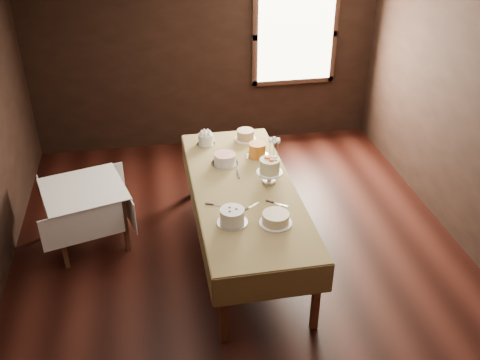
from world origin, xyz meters
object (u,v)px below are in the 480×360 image
(cake_meringue, at_px, (206,140))
(cake_flowers, at_px, (270,172))
(cake_cream, at_px, (276,219))
(side_table, at_px, (84,195))
(cake_swirl, at_px, (232,217))
(cake_server_d, at_px, (267,169))
(cake_server_b, at_px, (281,205))
(display_table, at_px, (244,192))
(cake_server_a, at_px, (253,205))
(flower_vase, at_px, (274,161))
(cake_lattice, at_px, (225,160))
(cake_speckled, at_px, (245,135))
(cake_caramel, at_px, (257,150))
(cake_server_c, at_px, (237,171))
(cake_server_e, at_px, (221,206))

(cake_meringue, distance_m, cake_flowers, 1.13)
(cake_cream, bearing_deg, side_table, 148.26)
(cake_swirl, distance_m, cake_server_d, 1.09)
(cake_cream, relative_size, cake_server_b, 1.44)
(display_table, distance_m, cake_server_d, 0.47)
(cake_flowers, distance_m, cake_server_a, 0.51)
(display_table, bearing_deg, cake_swirl, -110.46)
(side_table, relative_size, cake_server_d, 4.39)
(cake_server_b, bearing_deg, flower_vase, 118.19)
(cake_meringue, distance_m, cake_lattice, 0.53)
(cake_flowers, bearing_deg, side_table, 168.47)
(cake_speckled, height_order, cake_cream, cake_speckled)
(side_table, bearing_deg, cake_caramel, 5.10)
(cake_speckled, height_order, cake_server_b, cake_speckled)
(display_table, xyz_separation_m, cake_server_b, (0.30, -0.39, 0.07))
(cake_meringue, relative_size, cake_server_d, 1.06)
(cake_flowers, bearing_deg, cake_meringue, 119.83)
(flower_vase, bearing_deg, cake_swirl, -122.56)
(cake_speckled, xyz_separation_m, cake_server_b, (0.08, -1.48, -0.06))
(cake_speckled, distance_m, cake_server_c, 0.78)
(display_table, relative_size, cake_cream, 7.84)
(cake_meringue, height_order, cake_speckled, cake_meringue)
(cake_flowers, distance_m, flower_vase, 0.34)
(cake_lattice, xyz_separation_m, cake_caramel, (0.40, 0.11, 0.02))
(cake_speckled, relative_size, flower_vase, 1.83)
(cake_caramel, bearing_deg, display_table, -113.02)
(display_table, distance_m, cake_flowers, 0.35)
(cake_speckled, height_order, cake_server_e, cake_speckled)
(cake_meringue, xyz_separation_m, cake_caramel, (0.55, -0.40, 0.01))
(side_table, bearing_deg, cake_server_a, -25.59)
(cake_speckled, bearing_deg, display_table, -101.41)
(cake_server_d, height_order, cake_server_e, same)
(cake_server_e, bearing_deg, cake_swirl, -53.91)
(cake_cream, bearing_deg, cake_server_d, 81.60)
(cake_lattice, bearing_deg, side_table, -177.62)
(display_table, bearing_deg, cake_cream, -75.57)
(cake_cream, bearing_deg, cake_speckled, 88.60)
(side_table, distance_m, cake_server_c, 1.70)
(cake_lattice, height_order, cake_server_e, cake_lattice)
(cake_lattice, xyz_separation_m, cake_flowers, (0.41, -0.47, 0.07))
(cake_server_b, xyz_separation_m, cake_server_d, (0.02, 0.72, 0.00))
(cake_caramel, xyz_separation_m, cake_swirl, (-0.50, -1.25, -0.01))
(side_table, distance_m, cake_server_b, 2.19)
(cake_speckled, distance_m, cake_server_d, 0.77)
(cake_flowers, height_order, cake_server_e, cake_flowers)
(cake_server_e, relative_size, flower_vase, 1.66)
(cake_cream, bearing_deg, cake_caramel, 85.78)
(cake_meringue, distance_m, cake_speckled, 0.50)
(cake_server_e, bearing_deg, cake_speckled, 94.20)
(cake_caramel, height_order, flower_vase, cake_caramel)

